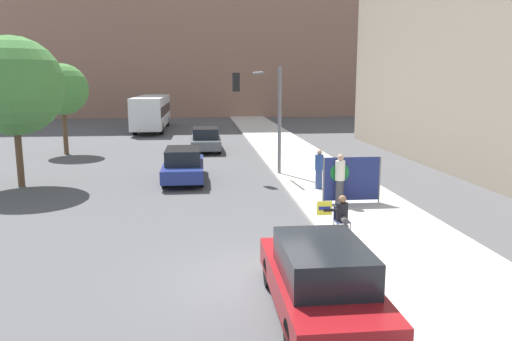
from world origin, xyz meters
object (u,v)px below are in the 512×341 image
object	(u,v)px
pedestrian_behind	(319,169)
street_tree_near_curb	(13,86)
protest_banner	(351,179)
jogger_on_sidewalk	(340,179)
car_on_road_nearest	(184,165)
city_bus_on_road	(152,111)
traffic_light_pole	(262,103)
parked_car_curbside	(321,279)
street_tree_midblock	(62,90)
car_on_road_midblock	(206,139)
seated_protester	(342,215)

from	to	relation	value
pedestrian_behind	street_tree_near_curb	distance (m)	13.05
protest_banner	jogger_on_sidewalk	bearing A→B (deg)	-156.36
jogger_on_sidewalk	street_tree_near_curb	world-z (taller)	street_tree_near_curb
jogger_on_sidewalk	car_on_road_nearest	size ratio (longest dim) A/B	0.38
city_bus_on_road	street_tree_near_curb	bearing A→B (deg)	-97.67
traffic_light_pole	car_on_road_nearest	world-z (taller)	traffic_light_pole
parked_car_curbside	street_tree_midblock	size ratio (longest dim) A/B	0.84
car_on_road_nearest	car_on_road_midblock	size ratio (longest dim) A/B	0.99
seated_protester	traffic_light_pole	xyz separation A→B (m)	(-1.06, 9.81, 2.71)
pedestrian_behind	city_bus_on_road	size ratio (longest dim) A/B	0.13
car_on_road_nearest	jogger_on_sidewalk	bearing A→B (deg)	-44.18
street_tree_midblock	jogger_on_sidewalk	bearing A→B (deg)	-48.04
seated_protester	traffic_light_pole	bearing A→B (deg)	107.37
parked_car_curbside	street_tree_near_curb	xyz separation A→B (m)	(-9.92, 13.01, 3.50)
street_tree_midblock	seated_protester	bearing A→B (deg)	-56.24
jogger_on_sidewalk	street_tree_midblock	world-z (taller)	street_tree_midblock
car_on_road_midblock	street_tree_near_curb	world-z (taller)	street_tree_near_curb
protest_banner	car_on_road_midblock	xyz separation A→B (m)	(-5.05, 14.91, -0.26)
car_on_road_nearest	street_tree_midblock	xyz separation A→B (m)	(-7.45, 9.08, 3.17)
pedestrian_behind	street_tree_midblock	distance (m)	17.86
pedestrian_behind	traffic_light_pole	xyz separation A→B (m)	(-1.90, 3.50, 2.53)
city_bus_on_road	street_tree_midblock	xyz separation A→B (m)	(-3.83, -14.52, 2.16)
street_tree_near_curb	traffic_light_pole	bearing A→B (deg)	6.37
protest_banner	traffic_light_pole	xyz separation A→B (m)	(-2.48, 5.98, 2.46)
parked_car_curbside	city_bus_on_road	distance (m)	37.70
parked_car_curbside	city_bus_on_road	xyz separation A→B (m)	(-6.68, 37.09, 1.02)
traffic_light_pole	city_bus_on_road	xyz separation A→B (m)	(-7.27, 22.91, -1.70)
car_on_road_nearest	traffic_light_pole	bearing A→B (deg)	10.79
traffic_light_pole	parked_car_curbside	bearing A→B (deg)	-92.39
parked_car_curbside	street_tree_near_curb	distance (m)	16.73
parked_car_curbside	car_on_road_midblock	world-z (taller)	car_on_road_midblock
jogger_on_sidewalk	protest_banner	world-z (taller)	jogger_on_sidewalk
seated_protester	jogger_on_sidewalk	bearing A→B (deg)	86.61
traffic_light_pole	parked_car_curbside	distance (m)	14.45
jogger_on_sidewalk	city_bus_on_road	bearing A→B (deg)	-39.72
pedestrian_behind	parked_car_curbside	world-z (taller)	pedestrian_behind
street_tree_near_curb	street_tree_midblock	distance (m)	9.58
seated_protester	street_tree_midblock	world-z (taller)	street_tree_midblock
seated_protester	city_bus_on_road	distance (m)	33.78
pedestrian_behind	traffic_light_pole	size ratio (longest dim) A/B	0.32
parked_car_curbside	street_tree_midblock	bearing A→B (deg)	114.97
city_bus_on_road	car_on_road_nearest	bearing A→B (deg)	-81.29
pedestrian_behind	street_tree_midblock	size ratio (longest dim) A/B	0.29
traffic_light_pole	parked_car_curbside	size ratio (longest dim) A/B	1.09
car_on_road_midblock	street_tree_midblock	size ratio (longest dim) A/B	0.87
seated_protester	city_bus_on_road	size ratio (longest dim) A/B	0.10
traffic_light_pole	car_on_road_nearest	bearing A→B (deg)	-169.21
jogger_on_sidewalk	car_on_road_nearest	distance (m)	7.89
pedestrian_behind	city_bus_on_road	world-z (taller)	city_bus_on_road
protest_banner	street_tree_near_curb	xyz separation A→B (m)	(-13.00, 4.81, 3.23)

